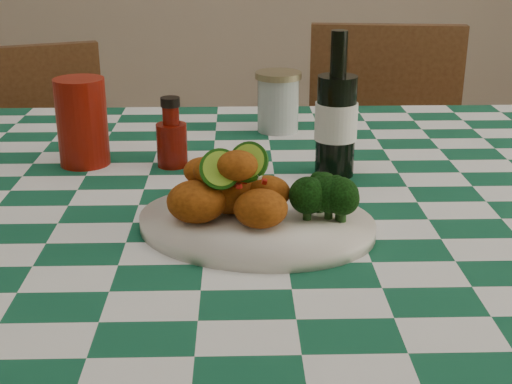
{
  "coord_description": "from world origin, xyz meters",
  "views": [
    {
      "loc": [
        0.04,
        -1.03,
        1.17
      ],
      "look_at": [
        0.07,
        -0.16,
        0.84
      ],
      "focal_mm": 50.0,
      "sensor_mm": 36.0,
      "label": 1
    }
  ],
  "objects_px": {
    "plate": "(256,224)",
    "wooden_chair_right": "(384,208)",
    "ketchup_bottle": "(171,132)",
    "beer_bottle": "(337,105)",
    "mason_jar": "(278,102)",
    "wooden_chair_left": "(48,222)",
    "fried_chicken_pile": "(238,185)",
    "red_tumbler": "(82,122)"
  },
  "relations": [
    {
      "from": "fried_chicken_pile",
      "to": "wooden_chair_right",
      "type": "xyz_separation_m",
      "value": [
        0.39,
        0.88,
        -0.39
      ]
    },
    {
      "from": "fried_chicken_pile",
      "to": "red_tumbler",
      "type": "distance_m",
      "value": 0.39
    },
    {
      "from": "mason_jar",
      "to": "ketchup_bottle",
      "type": "bearing_deg",
      "value": -132.13
    },
    {
      "from": "red_tumbler",
      "to": "mason_jar",
      "type": "distance_m",
      "value": 0.39
    },
    {
      "from": "wooden_chair_left",
      "to": "beer_bottle",
      "type": "bearing_deg",
      "value": -65.29
    },
    {
      "from": "ketchup_bottle",
      "to": "mason_jar",
      "type": "bearing_deg",
      "value": 47.87
    },
    {
      "from": "plate",
      "to": "mason_jar",
      "type": "height_order",
      "value": "mason_jar"
    },
    {
      "from": "red_tumbler",
      "to": "wooden_chair_right",
      "type": "relative_size",
      "value": 0.16
    },
    {
      "from": "red_tumbler",
      "to": "ketchup_bottle",
      "type": "height_order",
      "value": "red_tumbler"
    },
    {
      "from": "wooden_chair_left",
      "to": "plate",
      "type": "bearing_deg",
      "value": -79.73
    },
    {
      "from": "plate",
      "to": "wooden_chair_right",
      "type": "xyz_separation_m",
      "value": [
        0.37,
        0.88,
        -0.34
      ]
    },
    {
      "from": "ketchup_bottle",
      "to": "wooden_chair_right",
      "type": "xyz_separation_m",
      "value": [
        0.5,
        0.6,
        -0.39
      ]
    },
    {
      "from": "wooden_chair_left",
      "to": "red_tumbler",
      "type": "bearing_deg",
      "value": -88.23
    },
    {
      "from": "fried_chicken_pile",
      "to": "ketchup_bottle",
      "type": "relative_size",
      "value": 1.25
    },
    {
      "from": "ketchup_bottle",
      "to": "beer_bottle",
      "type": "bearing_deg",
      "value": -10.99
    },
    {
      "from": "fried_chicken_pile",
      "to": "red_tumbler",
      "type": "xyz_separation_m",
      "value": [
        -0.26,
        0.29,
        0.01
      ]
    },
    {
      "from": "plate",
      "to": "ketchup_bottle",
      "type": "distance_m",
      "value": 0.31
    },
    {
      "from": "fried_chicken_pile",
      "to": "wooden_chair_left",
      "type": "bearing_deg",
      "value": 120.19
    },
    {
      "from": "plate",
      "to": "fried_chicken_pile",
      "type": "distance_m",
      "value": 0.06
    },
    {
      "from": "beer_bottle",
      "to": "mason_jar",
      "type": "bearing_deg",
      "value": 106.46
    },
    {
      "from": "plate",
      "to": "wooden_chair_right",
      "type": "relative_size",
      "value": 0.35
    },
    {
      "from": "mason_jar",
      "to": "wooden_chair_left",
      "type": "xyz_separation_m",
      "value": [
        -0.58,
        0.38,
        -0.41
      ]
    },
    {
      "from": "red_tumbler",
      "to": "ketchup_bottle",
      "type": "xyz_separation_m",
      "value": [
        0.15,
        -0.01,
        -0.01
      ]
    },
    {
      "from": "plate",
      "to": "ketchup_bottle",
      "type": "relative_size",
      "value": 2.7
    },
    {
      "from": "plate",
      "to": "fried_chicken_pile",
      "type": "relative_size",
      "value": 2.17
    },
    {
      "from": "red_tumbler",
      "to": "beer_bottle",
      "type": "bearing_deg",
      "value": -8.98
    },
    {
      "from": "plate",
      "to": "wooden_chair_left",
      "type": "relative_size",
      "value": 0.37
    },
    {
      "from": "beer_bottle",
      "to": "wooden_chair_right",
      "type": "height_order",
      "value": "beer_bottle"
    },
    {
      "from": "fried_chicken_pile",
      "to": "ketchup_bottle",
      "type": "distance_m",
      "value": 0.29
    },
    {
      "from": "mason_jar",
      "to": "wooden_chair_left",
      "type": "height_order",
      "value": "mason_jar"
    },
    {
      "from": "red_tumbler",
      "to": "mason_jar",
      "type": "xyz_separation_m",
      "value": [
        0.34,
        0.2,
        -0.02
      ]
    },
    {
      "from": "mason_jar",
      "to": "beer_bottle",
      "type": "distance_m",
      "value": 0.28
    },
    {
      "from": "beer_bottle",
      "to": "wooden_chair_left",
      "type": "xyz_separation_m",
      "value": [
        -0.66,
        0.64,
        -0.47
      ]
    },
    {
      "from": "beer_bottle",
      "to": "wooden_chair_left",
      "type": "distance_m",
      "value": 1.03
    },
    {
      "from": "beer_bottle",
      "to": "wooden_chair_right",
      "type": "distance_m",
      "value": 0.82
    },
    {
      "from": "red_tumbler",
      "to": "ketchup_bottle",
      "type": "distance_m",
      "value": 0.15
    },
    {
      "from": "fried_chicken_pile",
      "to": "wooden_chair_left",
      "type": "height_order",
      "value": "fried_chicken_pile"
    },
    {
      "from": "red_tumbler",
      "to": "wooden_chair_left",
      "type": "xyz_separation_m",
      "value": [
        -0.24,
        0.58,
        -0.43
      ]
    },
    {
      "from": "plate",
      "to": "wooden_chair_right",
      "type": "height_order",
      "value": "wooden_chair_right"
    },
    {
      "from": "fried_chicken_pile",
      "to": "red_tumbler",
      "type": "relative_size",
      "value": 1.0
    },
    {
      "from": "wooden_chair_left",
      "to": "fried_chicken_pile",
      "type": "bearing_deg",
      "value": -80.91
    },
    {
      "from": "red_tumbler",
      "to": "ketchup_bottle",
      "type": "relative_size",
      "value": 1.25
    }
  ]
}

